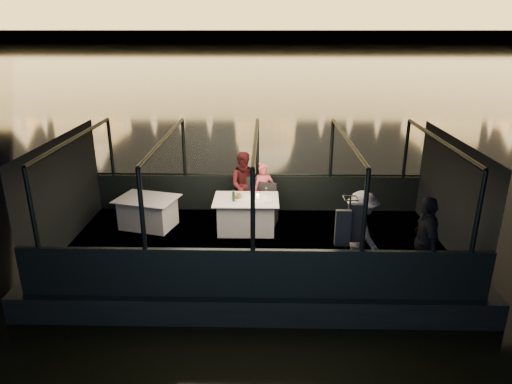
{
  "coord_description": "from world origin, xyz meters",
  "views": [
    {
      "loc": [
        0.2,
        -8.79,
        4.88
      ],
      "look_at": [
        0.0,
        0.4,
        1.55
      ],
      "focal_mm": 32.0,
      "sensor_mm": 36.0,
      "label": 1
    }
  ],
  "objects_px": {
    "coat_stand": "(348,238)",
    "passenger_stripe": "(361,230)",
    "chair_port_right": "(268,205)",
    "dining_table_aft": "(148,211)",
    "passenger_dark": "(425,242)",
    "wine_bottle": "(233,195)",
    "person_woman_coral": "(264,188)",
    "chair_port_left": "(249,202)",
    "dining_table_central": "(246,215)",
    "person_man_maroon": "(245,187)"
  },
  "relations": [
    {
      "from": "person_woman_coral",
      "to": "chair_port_left",
      "type": "bearing_deg",
      "value": -154.4
    },
    {
      "from": "person_woman_coral",
      "to": "person_man_maroon",
      "type": "relative_size",
      "value": 0.82
    },
    {
      "from": "wine_bottle",
      "to": "person_man_maroon",
      "type": "bearing_deg",
      "value": 77.58
    },
    {
      "from": "person_man_maroon",
      "to": "person_woman_coral",
      "type": "bearing_deg",
      "value": -10.23
    },
    {
      "from": "dining_table_aft",
      "to": "wine_bottle",
      "type": "bearing_deg",
      "value": -8.82
    },
    {
      "from": "dining_table_aft",
      "to": "wine_bottle",
      "type": "relative_size",
      "value": 4.88
    },
    {
      "from": "chair_port_right",
      "to": "dining_table_aft",
      "type": "bearing_deg",
      "value": -161.09
    },
    {
      "from": "coat_stand",
      "to": "passenger_stripe",
      "type": "xyz_separation_m",
      "value": [
        0.32,
        0.44,
        -0.05
      ]
    },
    {
      "from": "coat_stand",
      "to": "passenger_dark",
      "type": "height_order",
      "value": "coat_stand"
    },
    {
      "from": "chair_port_right",
      "to": "person_woman_coral",
      "type": "height_order",
      "value": "person_woman_coral"
    },
    {
      "from": "dining_table_aft",
      "to": "coat_stand",
      "type": "distance_m",
      "value": 4.83
    },
    {
      "from": "dining_table_central",
      "to": "person_woman_coral",
      "type": "bearing_deg",
      "value": 64.4
    },
    {
      "from": "dining_table_central",
      "to": "chair_port_left",
      "type": "bearing_deg",
      "value": 86.22
    },
    {
      "from": "dining_table_central",
      "to": "passenger_stripe",
      "type": "distance_m",
      "value": 2.88
    },
    {
      "from": "passenger_stripe",
      "to": "person_woman_coral",
      "type": "bearing_deg",
      "value": 9.9
    },
    {
      "from": "chair_port_left",
      "to": "chair_port_right",
      "type": "xyz_separation_m",
      "value": [
        0.44,
        -0.19,
        0.0
      ]
    },
    {
      "from": "chair_port_right",
      "to": "passenger_dark",
      "type": "height_order",
      "value": "passenger_dark"
    },
    {
      "from": "dining_table_central",
      "to": "coat_stand",
      "type": "distance_m",
      "value": 2.97
    },
    {
      "from": "person_man_maroon",
      "to": "dining_table_aft",
      "type": "bearing_deg",
      "value": -170.53
    },
    {
      "from": "chair_port_left",
      "to": "person_woman_coral",
      "type": "relative_size",
      "value": 0.75
    },
    {
      "from": "person_man_maroon",
      "to": "coat_stand",
      "type": "bearing_deg",
      "value": -65.07
    },
    {
      "from": "chair_port_left",
      "to": "passenger_dark",
      "type": "height_order",
      "value": "passenger_dark"
    },
    {
      "from": "wine_bottle",
      "to": "coat_stand",
      "type": "bearing_deg",
      "value": -44.3
    },
    {
      "from": "dining_table_central",
      "to": "wine_bottle",
      "type": "xyz_separation_m",
      "value": [
        -0.27,
        -0.15,
        0.53
      ]
    },
    {
      "from": "dining_table_central",
      "to": "wine_bottle",
      "type": "distance_m",
      "value": 0.61
    },
    {
      "from": "chair_port_left",
      "to": "passenger_stripe",
      "type": "xyz_separation_m",
      "value": [
        2.15,
        -2.44,
        0.4
      ]
    },
    {
      "from": "passenger_stripe",
      "to": "wine_bottle",
      "type": "distance_m",
      "value": 2.97
    },
    {
      "from": "person_woman_coral",
      "to": "person_man_maroon",
      "type": "xyz_separation_m",
      "value": [
        -0.44,
        0.02,
        0.0
      ]
    },
    {
      "from": "chair_port_left",
      "to": "passenger_dark",
      "type": "relative_size",
      "value": 0.59
    },
    {
      "from": "dining_table_aft",
      "to": "person_woman_coral",
      "type": "xyz_separation_m",
      "value": [
        2.66,
        0.64,
        0.36
      ]
    },
    {
      "from": "passenger_stripe",
      "to": "wine_bottle",
      "type": "relative_size",
      "value": 5.88
    },
    {
      "from": "chair_port_left",
      "to": "wine_bottle",
      "type": "distance_m",
      "value": 0.97
    },
    {
      "from": "coat_stand",
      "to": "passenger_stripe",
      "type": "height_order",
      "value": "coat_stand"
    },
    {
      "from": "dining_table_aft",
      "to": "passenger_stripe",
      "type": "xyz_separation_m",
      "value": [
        4.47,
        -1.97,
        0.47
      ]
    },
    {
      "from": "dining_table_central",
      "to": "dining_table_aft",
      "type": "bearing_deg",
      "value": 175.86
    },
    {
      "from": "passenger_stripe",
      "to": "wine_bottle",
      "type": "height_order",
      "value": "passenger_stripe"
    },
    {
      "from": "wine_bottle",
      "to": "person_woman_coral",
      "type": "bearing_deg",
      "value": 55.38
    },
    {
      "from": "dining_table_central",
      "to": "chair_port_left",
      "type": "height_order",
      "value": "chair_port_left"
    },
    {
      "from": "dining_table_central",
      "to": "person_man_maroon",
      "type": "distance_m",
      "value": 0.91
    },
    {
      "from": "dining_table_aft",
      "to": "passenger_stripe",
      "type": "bearing_deg",
      "value": -23.74
    },
    {
      "from": "passenger_dark",
      "to": "wine_bottle",
      "type": "xyz_separation_m",
      "value": [
        -3.49,
        2.12,
        0.06
      ]
    },
    {
      "from": "passenger_dark",
      "to": "wine_bottle",
      "type": "bearing_deg",
      "value": -119.26
    },
    {
      "from": "passenger_stripe",
      "to": "passenger_dark",
      "type": "bearing_deg",
      "value": -139.31
    },
    {
      "from": "passenger_stripe",
      "to": "wine_bottle",
      "type": "bearing_deg",
      "value": 31.32
    },
    {
      "from": "person_man_maroon",
      "to": "wine_bottle",
      "type": "relative_size",
      "value": 5.93
    },
    {
      "from": "dining_table_aft",
      "to": "person_woman_coral",
      "type": "relative_size",
      "value": 1.0
    },
    {
      "from": "passenger_dark",
      "to": "wine_bottle",
      "type": "relative_size",
      "value": 6.19
    },
    {
      "from": "dining_table_aft",
      "to": "wine_bottle",
      "type": "height_order",
      "value": "wine_bottle"
    },
    {
      "from": "wine_bottle",
      "to": "passenger_stripe",
      "type": "bearing_deg",
      "value": -33.86
    },
    {
      "from": "dining_table_central",
      "to": "passenger_dark",
      "type": "relative_size",
      "value": 0.86
    }
  ]
}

